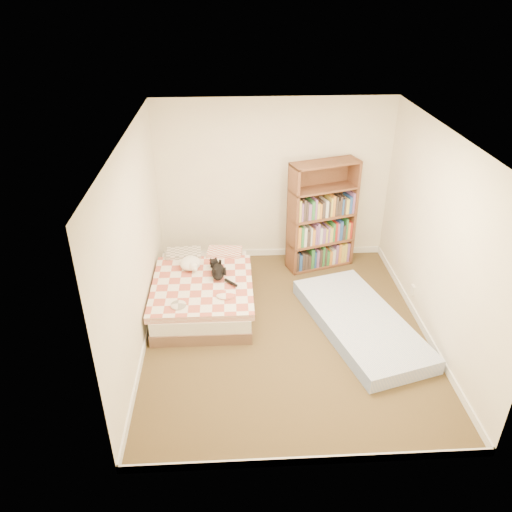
{
  "coord_description": "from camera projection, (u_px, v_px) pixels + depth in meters",
  "views": [
    {
      "loc": [
        -0.66,
        -5.04,
        3.94
      ],
      "look_at": [
        -0.36,
        0.3,
        0.94
      ],
      "focal_mm": 35.0,
      "sensor_mm": 36.0,
      "label": 1
    }
  ],
  "objects": [
    {
      "name": "floor_mattress",
      "position": [
        360.0,
        323.0,
        6.34
      ],
      "size": [
        1.5,
        2.29,
        0.19
      ],
      "primitive_type": "cube",
      "rotation": [
        0.0,
        0.0,
        0.28
      ],
      "color": "#809AD5",
      "rests_on": "room"
    },
    {
      "name": "room",
      "position": [
        289.0,
        248.0,
        5.76
      ],
      "size": [
        3.51,
        4.01,
        2.51
      ],
      "color": "#45351D",
      "rests_on": "ground"
    },
    {
      "name": "bed",
      "position": [
        203.0,
        290.0,
        6.77
      ],
      "size": [
        1.32,
        1.79,
        0.48
      ],
      "rotation": [
        0.0,
        0.0,
        -0.0
      ],
      "color": "brown",
      "rests_on": "room"
    },
    {
      "name": "black_cat",
      "position": [
        218.0,
        270.0,
        6.69
      ],
      "size": [
        0.29,
        0.67,
        0.15
      ],
      "rotation": [
        0.0,
        0.0,
        0.26
      ],
      "color": "black",
      "rests_on": "bed"
    },
    {
      "name": "white_dog",
      "position": [
        191.0,
        263.0,
        6.83
      ],
      "size": [
        0.38,
        0.4,
        0.16
      ],
      "rotation": [
        0.0,
        0.0,
        -0.35
      ],
      "color": "white",
      "rests_on": "bed"
    },
    {
      "name": "bookshelf",
      "position": [
        321.0,
        229.0,
        7.54
      ],
      "size": [
        1.1,
        0.63,
        1.67
      ],
      "rotation": [
        0.0,
        0.0,
        0.31
      ],
      "color": "#4F301B",
      "rests_on": "room"
    }
  ]
}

